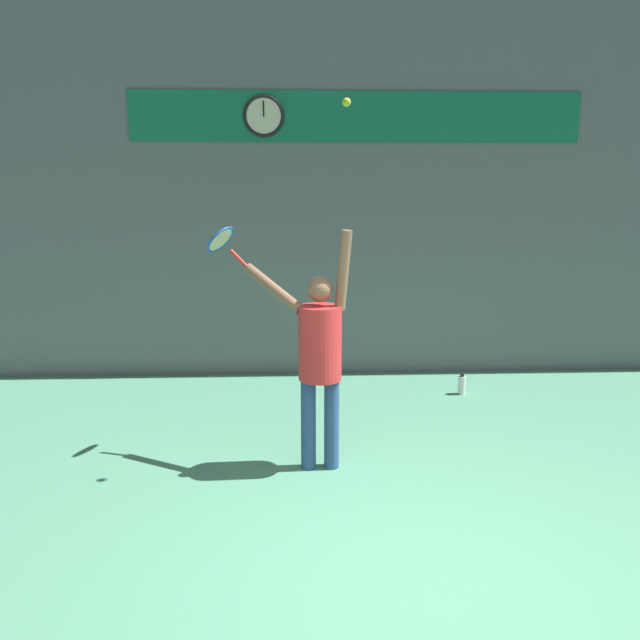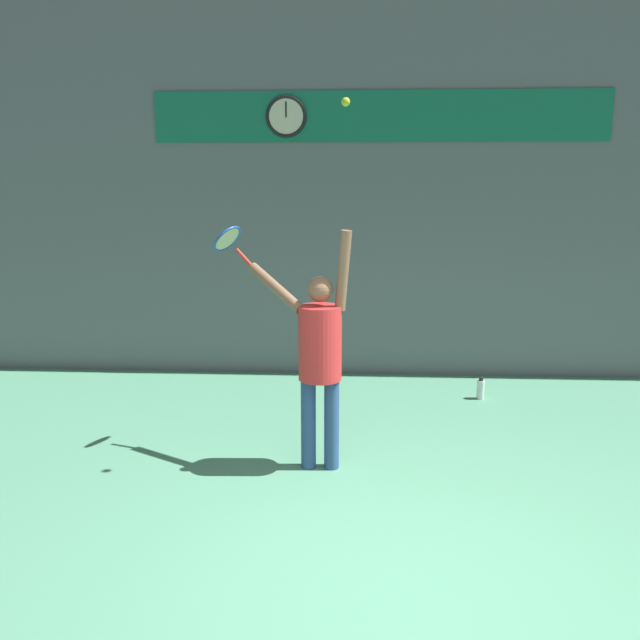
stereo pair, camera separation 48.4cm
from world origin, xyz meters
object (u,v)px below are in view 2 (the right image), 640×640
tennis_player (319,351)px  water_bottle (481,389)px  tennis_ball (346,102)px  scoreboard_clock (286,116)px  tennis_racket (229,241)px

tennis_player → water_bottle: 2.78m
tennis_ball → water_bottle: tennis_ball is taller
tennis_player → water_bottle: size_ratio=7.96×
scoreboard_clock → tennis_ball: (0.76, -2.92, -0.21)m
tennis_ball → water_bottle: bearing=51.9°
tennis_player → tennis_ball: size_ratio=30.90×
tennis_racket → water_bottle: 3.50m
tennis_racket → scoreboard_clock: bearing=83.0°
tennis_player → tennis_ball: (0.21, -0.09, 2.00)m
tennis_player → tennis_racket: 1.32m
tennis_player → tennis_racket: (-0.84, 0.49, 0.89)m
scoreboard_clock → water_bottle: scoreboard_clock is taller
tennis_ball → water_bottle: (1.57, 2.00, -2.94)m
scoreboard_clock → water_bottle: bearing=-21.4°
tennis_ball → tennis_player: bearing=157.3°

